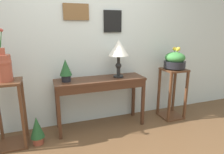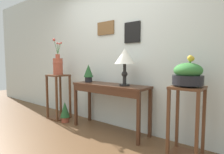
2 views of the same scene
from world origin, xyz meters
name	(u,v)px [view 1 (image 1 of 2)]	position (x,y,z in m)	size (l,w,h in m)	color
back_wall_with_art	(88,36)	(0.00, 1.54, 1.40)	(9.00, 0.13, 2.80)	silver
console_table	(101,86)	(0.09, 1.22, 0.68)	(1.36, 0.41, 0.79)	#472819
table_lamp	(119,50)	(0.39, 1.24, 1.21)	(0.31, 0.31, 0.57)	black
potted_plant_on_console	(66,70)	(-0.41, 1.25, 0.96)	(0.17, 0.17, 0.32)	black
pedestal_stand_left	(10,114)	(-1.15, 1.14, 0.45)	(0.36, 0.36, 0.89)	#56331E
flower_vase_tall_left	(3,65)	(-1.15, 1.14, 1.10)	(0.20, 0.21, 0.72)	#9E4733
pedestal_stand_right	(172,93)	(1.34, 1.15, 0.43)	(0.36, 0.36, 0.87)	#56331E
planter_bowl_wide_right	(175,60)	(1.34, 1.15, 1.01)	(0.35, 0.35, 0.36)	black
potted_plant_floor	(37,129)	(-0.85, 1.05, 0.21)	(0.18, 0.18, 0.39)	#9E4733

